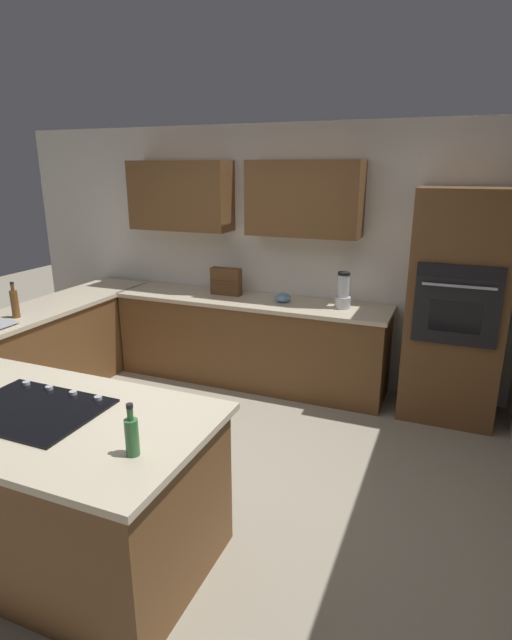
{
  "coord_description": "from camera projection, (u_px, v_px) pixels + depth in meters",
  "views": [
    {
      "loc": [
        -1.82,
        2.81,
        2.18
      ],
      "look_at": [
        -0.34,
        -0.81,
        0.98
      ],
      "focal_mm": 28.08,
      "sensor_mm": 36.0,
      "label": 1
    }
  ],
  "objects": [
    {
      "name": "island_base",
      "position": [
        42.0,
        484.0,
        2.89
      ],
      "size": [
        1.96,
        0.97,
        0.86
      ],
      "primitive_type": "cube",
      "color": "brown",
      "rests_on": "ground"
    },
    {
      "name": "spice_rack",
      "position": [
        226.0,
        281.0,
        5.22
      ],
      "size": [
        0.32,
        0.11,
        0.28
      ],
      "color": "brown",
      "rests_on": "countertop_back"
    },
    {
      "name": "countertop_back",
      "position": [
        250.0,
        301.0,
        5.09
      ],
      "size": [
        2.84,
        0.64,
        0.04
      ],
      "primitive_type": "cube",
      "color": "beige",
      "rests_on": "lower_cabinets_back"
    },
    {
      "name": "wall_back",
      "position": [
        264.0,
        241.0,
        5.2
      ],
      "size": [
        6.0,
        0.44,
        2.6
      ],
      "color": "white",
      "rests_on": "ground"
    },
    {
      "name": "ground_plane",
      "position": [
        174.0,
        468.0,
        3.79
      ],
      "size": [
        14.0,
        14.0,
        0.0
      ],
      "primitive_type": "plane",
      "color": "#9E937F"
    },
    {
      "name": "lower_cabinets_back",
      "position": [
        250.0,
        343.0,
        5.22
      ],
      "size": [
        2.8,
        0.6,
        0.86
      ],
      "primitive_type": "cube",
      "color": "brown",
      "rests_on": "ground"
    },
    {
      "name": "mixing_bowl",
      "position": [
        283.0,
        298.0,
        4.96
      ],
      "size": [
        0.16,
        0.16,
        0.09
      ],
      "primitive_type": "ellipsoid",
      "color": "#668CB2",
      "rests_on": "countertop_back"
    },
    {
      "name": "wall_oven",
      "position": [
        456.0,
        308.0,
        4.34
      ],
      "size": [
        0.8,
        0.66,
        2.03
      ],
      "color": "brown",
      "rests_on": "ground"
    },
    {
      "name": "second_bottle",
      "position": [
        132.0,
        435.0,
        2.3
      ],
      "size": [
        0.06,
        0.06,
        0.26
      ],
      "color": "#336B38",
      "rests_on": "island_top"
    },
    {
      "name": "lower_cabinets_side",
      "position": [
        38.0,
        358.0,
        4.81
      ],
      "size": [
        0.6,
        2.9,
        0.86
      ],
      "primitive_type": "cube",
      "color": "brown",
      "rests_on": "ground"
    },
    {
      "name": "dish_soap_bottle",
      "position": [
        15.0,
        303.0,
        4.42
      ],
      "size": [
        0.07,
        0.07,
        0.32
      ],
      "color": "brown",
      "rests_on": "countertop_side"
    },
    {
      "name": "cooktop",
      "position": [
        32.0,
        409.0,
        2.75
      ],
      "size": [
        0.76,
        0.56,
        0.03
      ],
      "color": "black",
      "rests_on": "island_top"
    },
    {
      "name": "island_top",
      "position": [
        32.0,
        414.0,
        2.75
      ],
      "size": [
        2.04,
        1.05,
        0.04
      ],
      "primitive_type": "cube",
      "color": "beige",
      "rests_on": "island_base"
    },
    {
      "name": "countertop_side",
      "position": [
        32.0,
        313.0,
        4.68
      ],
      "size": [
        0.64,
        2.94,
        0.04
      ],
      "primitive_type": "cube",
      "color": "beige",
      "rests_on": "lower_cabinets_side"
    },
    {
      "name": "blender",
      "position": [
        343.0,
        293.0,
        4.71
      ],
      "size": [
        0.15,
        0.15,
        0.35
      ],
      "color": "silver",
      "rests_on": "countertop_back"
    }
  ]
}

